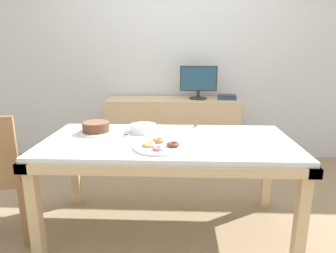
{
  "coord_description": "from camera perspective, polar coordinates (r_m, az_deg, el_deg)",
  "views": [
    {
      "loc": [
        0.08,
        -2.05,
        1.35
      ],
      "look_at": [
        -0.01,
        0.13,
        0.78
      ],
      "focal_mm": 32.0,
      "sensor_mm": 36.0,
      "label": 1
    }
  ],
  "objects": [
    {
      "name": "ground_plane",
      "position": [
        2.46,
        0.02,
        -18.78
      ],
      "size": [
        12.0,
        12.0,
        0.0
      ],
      "primitive_type": "plane",
      "color": "#997F60"
    },
    {
      "name": "wall_back",
      "position": [
        3.76,
        1.1,
        13.78
      ],
      "size": [
        8.0,
        0.1,
        2.6
      ],
      "primitive_type": "cube",
      "color": "silver",
      "rests_on": "ground"
    },
    {
      "name": "dining_table",
      "position": [
        2.17,
        0.02,
        -4.54
      ],
      "size": [
        1.8,
        0.88,
        0.72
      ],
      "color": "silver",
      "rests_on": "ground"
    },
    {
      "name": "sideboard",
      "position": [
        3.59,
        0.93,
        -0.92
      ],
      "size": [
        1.52,
        0.44,
        0.79
      ],
      "color": "#D1B284",
      "rests_on": "ground"
    },
    {
      "name": "computer_monitor",
      "position": [
        3.48,
        5.82,
        8.33
      ],
      "size": [
        0.42,
        0.2,
        0.38
      ],
      "color": "#262628",
      "rests_on": "sideboard"
    },
    {
      "name": "book_stack",
      "position": [
        3.54,
        11.13,
        5.52
      ],
      "size": [
        0.22,
        0.2,
        0.05
      ],
      "color": "#23478C",
      "rests_on": "sideboard"
    },
    {
      "name": "cake_chocolate_round",
      "position": [
        2.36,
        -13.56,
        -0.28
      ],
      "size": [
        0.28,
        0.28,
        0.09
      ],
      "color": "white",
      "rests_on": "dining_table"
    },
    {
      "name": "pastry_platter",
      "position": [
        1.96,
        -1.64,
        -3.76
      ],
      "size": [
        0.34,
        0.34,
        0.04
      ],
      "color": "white",
      "rests_on": "dining_table"
    },
    {
      "name": "plate_stack",
      "position": [
        2.33,
        -4.76,
        -0.33
      ],
      "size": [
        0.21,
        0.21,
        0.06
      ],
      "color": "white",
      "rests_on": "dining_table"
    },
    {
      "name": "tealight_right_edge",
      "position": [
        2.47,
        5.27,
        0.03
      ],
      "size": [
        0.04,
        0.04,
        0.04
      ],
      "color": "silver",
      "rests_on": "dining_table"
    },
    {
      "name": "tealight_near_cakes",
      "position": [
        2.23,
        -7.96,
        -1.68
      ],
      "size": [
        0.04,
        0.04,
        0.04
      ],
      "color": "silver",
      "rests_on": "dining_table"
    },
    {
      "name": "tealight_left_edge",
      "position": [
        2.49,
        -3.36,
        0.16
      ],
      "size": [
        0.04,
        0.04,
        0.04
      ],
      "color": "silver",
      "rests_on": "dining_table"
    }
  ]
}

